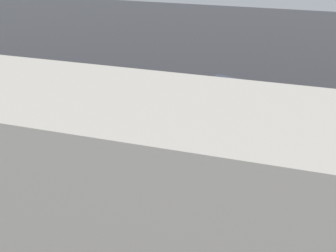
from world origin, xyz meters
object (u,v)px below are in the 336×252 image
moving_hatchback (228,111)px  fire_hydrant (87,152)px  pedestrian (63,132)px  sign_post (64,127)px

moving_hatchback → fire_hydrant: moving_hatchback is taller
fire_hydrant → pedestrian: (0.88, -0.03, 0.56)m
sign_post → moving_hatchback: bearing=-133.9°
moving_hatchback → fire_hydrant: bearing=41.5°
sign_post → fire_hydrant: bearing=-105.7°
pedestrian → sign_post: bearing=126.7°
moving_hatchback → sign_post: sign_post is taller
moving_hatchback → pedestrian: 5.87m
moving_hatchback → pedestrian: bearing=35.6°
moving_hatchback → sign_post: bearing=46.1°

